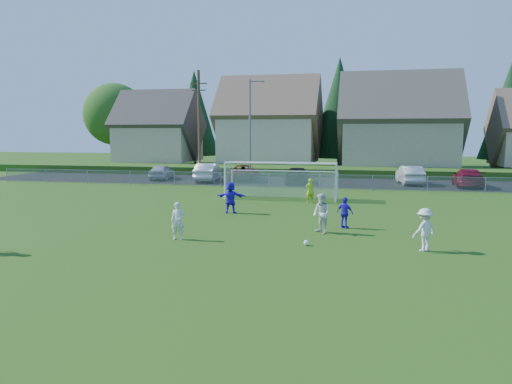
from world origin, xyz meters
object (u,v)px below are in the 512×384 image
player_blue_b (231,197)px  car_a (162,172)px  player_blue_a (345,213)px  soccer_ball (306,243)px  player_white_a (178,221)px  soccer_goal (282,175)px  player_white_b (321,214)px  car_g (468,178)px  player_white_c (424,230)px  goalkeeper (310,191)px  car_c (244,173)px  car_b (208,172)px  car_f (410,175)px  car_d (297,175)px

player_blue_b → car_a: player_blue_b is taller
player_blue_a → soccer_ball: bearing=101.4°
player_white_a → soccer_goal: size_ratio=0.21×
player_white_b → car_g: size_ratio=0.34×
player_white_c → goalkeeper: player_white_c is taller
car_c → player_white_a: bearing=91.3°
car_b → soccer_goal: bearing=123.3°
car_f → soccer_goal: (-9.18, -11.50, 0.84)m
soccer_goal → car_d: bearing=91.8°
player_white_b → player_white_c: (4.07, -2.45, -0.07)m
player_blue_a → car_b: (-13.04, 19.91, 0.09)m
car_f → car_a: bearing=-5.1°
goalkeeper → car_c: size_ratio=0.29×
player_white_c → car_b: 28.73m
car_b → soccer_goal: soccer_goal is taller
player_blue_a → car_f: size_ratio=0.30×
car_c → car_f: bearing=174.1°
player_blue_b → car_a: size_ratio=0.42×
car_b → car_d: 8.15m
player_blue_a → car_b: 23.80m
player_blue_a → car_c: 23.25m
goalkeeper → car_b: car_b is taller
soccer_goal → player_white_a: bearing=-98.9°
player_white_b → car_a: bearing=175.7°
car_b → car_f: car_b is taller
soccer_goal → player_white_c: bearing=-60.3°
player_white_b → soccer_goal: soccer_goal is taller
player_blue_b → player_white_b: bearing=137.3°
car_b → car_f: size_ratio=1.04×
player_blue_a → car_f: (4.62, 21.08, 0.06)m
player_blue_a → goalkeeper: 8.39m
goalkeeper → soccer_goal: size_ratio=0.21×
player_blue_b → car_b: (-6.70, 16.84, -0.05)m
soccer_ball → car_c: bearing=109.1°
goalkeeper → car_g: goalkeeper is taller
car_a → player_white_b: bearing=120.7°
car_c → car_g: 19.06m
car_f → car_g: 4.57m
goalkeeper → car_a: 19.86m
player_blue_a → goalkeeper: (-2.51, 8.01, 0.04)m
player_white_a → player_white_c: size_ratio=0.96×
car_g → car_f: bearing=-11.3°
player_blue_a → car_g: bearing=-84.4°
player_blue_a → soccer_goal: bearing=-34.5°
player_white_a → car_d: bearing=71.3°
player_white_a → goalkeeper: bearing=56.4°
player_blue_b → car_f: 21.08m
player_white_a → player_white_c: (9.79, 0.12, 0.03)m
car_c → soccer_goal: (5.42, -11.42, 0.89)m
player_white_b → car_f: player_white_b is taller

